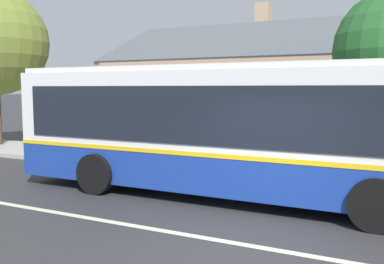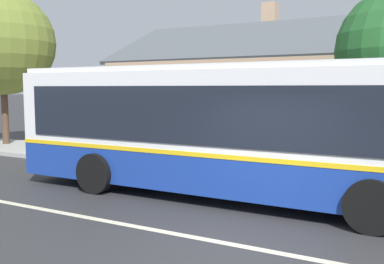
{
  "view_description": "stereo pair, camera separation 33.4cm",
  "coord_description": "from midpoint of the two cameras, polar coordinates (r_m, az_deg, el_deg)",
  "views": [
    {
      "loc": [
        2.26,
        -6.54,
        2.59
      ],
      "look_at": [
        -2.84,
        3.67,
        1.42
      ],
      "focal_mm": 40.0,
      "sensor_mm": 36.0,
      "label": 1
    },
    {
      "loc": [
        2.56,
        -6.38,
        2.59
      ],
      "look_at": [
        -2.84,
        3.67,
        1.42
      ],
      "focal_mm": 40.0,
      "sensor_mm": 36.0,
      "label": 2
    }
  ],
  "objects": [
    {
      "name": "ground_plane",
      "position": [
        7.37,
        5.91,
        -14.79
      ],
      "size": [
        300.0,
        300.0,
        0.0
      ],
      "primitive_type": "plane",
      "color": "#2D2D30"
    },
    {
      "name": "sidewalk_far",
      "position": [
        12.94,
        15.37,
        -5.58
      ],
      "size": [
        60.0,
        3.0,
        0.15
      ],
      "primitive_type": "cube",
      "color": "#9E9E99",
      "rests_on": "ground"
    },
    {
      "name": "lane_divider_stripe",
      "position": [
        7.37,
        5.91,
        -14.76
      ],
      "size": [
        60.0,
        0.16,
        0.01
      ],
      "primitive_type": "cube",
      "color": "beige",
      "rests_on": "ground"
    },
    {
      "name": "transit_bus",
      "position": [
        10.18,
        3.98,
        0.68
      ],
      "size": [
        10.94,
        2.81,
        3.12
      ],
      "color": "navy",
      "rests_on": "ground"
    },
    {
      "name": "bench_by_building",
      "position": [
        15.96,
        -11.84,
        -1.55
      ],
      "size": [
        1.69,
        0.51,
        0.94
      ],
      "color": "brown",
      "rests_on": "sidewalk_far"
    },
    {
      "name": "bench_down_street",
      "position": [
        13.72,
        1.1,
        -2.59
      ],
      "size": [
        1.85,
        0.51,
        0.94
      ],
      "color": "brown",
      "rests_on": "sidewalk_far"
    }
  ]
}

